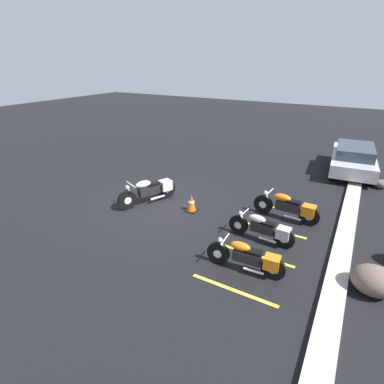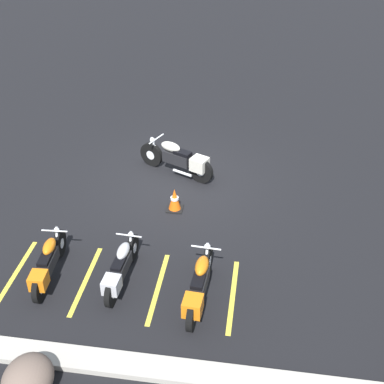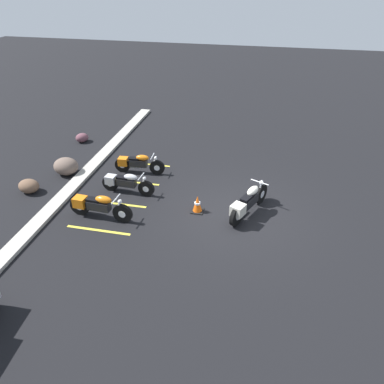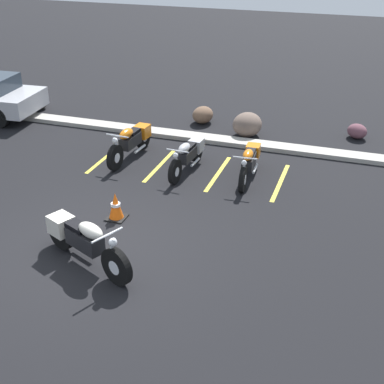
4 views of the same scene
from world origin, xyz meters
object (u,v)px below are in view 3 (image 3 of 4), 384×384
(traffic_cone, at_px, (197,204))
(parked_bike_2, at_px, (137,163))
(motorcycle_cream_featured, at_px, (248,202))
(landscape_rock_2, at_px, (29,186))
(parked_bike_1, at_px, (125,183))
(landscape_rock_0, at_px, (66,166))
(parked_bike_0, at_px, (97,206))
(landscape_rock_3, at_px, (82,138))

(traffic_cone, bearing_deg, parked_bike_2, 53.05)
(motorcycle_cream_featured, bearing_deg, traffic_cone, 119.64)
(landscape_rock_2, bearing_deg, parked_bike_2, -56.13)
(motorcycle_cream_featured, height_order, parked_bike_1, motorcycle_cream_featured)
(parked_bike_1, distance_m, landscape_rock_0, 2.90)
(parked_bike_2, distance_m, traffic_cone, 3.58)
(landscape_rock_2, relative_size, traffic_cone, 1.29)
(parked_bike_0, bearing_deg, traffic_cone, 22.18)
(parked_bike_2, bearing_deg, parked_bike_1, -90.07)
(motorcycle_cream_featured, xyz_separation_m, parked_bike_1, (0.47, 4.40, -0.07))
(motorcycle_cream_featured, xyz_separation_m, traffic_cone, (-0.16, 1.64, -0.21))
(landscape_rock_0, bearing_deg, motorcycle_cream_featured, -100.30)
(landscape_rock_3, bearing_deg, parked_bike_2, -123.45)
(parked_bike_0, xyz_separation_m, landscape_rock_2, (0.95, 3.11, -0.21))
(landscape_rock_3, height_order, traffic_cone, traffic_cone)
(parked_bike_0, relative_size, landscape_rock_0, 2.25)
(landscape_rock_2, bearing_deg, traffic_cone, -89.24)
(parked_bike_0, distance_m, landscape_rock_3, 6.42)
(parked_bike_2, xyz_separation_m, landscape_rock_2, (-2.23, 3.33, -0.17))
(parked_bike_0, height_order, landscape_rock_3, parked_bike_0)
(parked_bike_2, xyz_separation_m, traffic_cone, (-2.15, -2.86, -0.14))
(parked_bike_0, bearing_deg, landscape_rock_3, 124.58)
(landscape_rock_3, bearing_deg, motorcycle_cream_featured, -118.31)
(landscape_rock_2, bearing_deg, parked_bike_0, -106.99)
(landscape_rock_2, bearing_deg, landscape_rock_3, 2.39)
(parked_bike_0, distance_m, parked_bike_1, 1.69)
(parked_bike_0, distance_m, landscape_rock_2, 3.26)
(parked_bike_0, xyz_separation_m, parked_bike_1, (1.66, -0.31, -0.04))
(parked_bike_0, bearing_deg, parked_bike_2, 89.75)
(parked_bike_1, distance_m, traffic_cone, 2.84)
(motorcycle_cream_featured, relative_size, landscape_rock_0, 2.23)
(motorcycle_cream_featured, distance_m, parked_bike_1, 4.43)
(landscape_rock_0, bearing_deg, parked_bike_2, -75.60)
(parked_bike_2, xyz_separation_m, landscape_rock_0, (-0.69, 2.68, -0.08))
(parked_bike_0, bearing_deg, parked_bike_1, 83.09)
(parked_bike_1, height_order, landscape_rock_3, parked_bike_1)
(parked_bike_1, bearing_deg, landscape_rock_3, 136.60)
(landscape_rock_3, bearing_deg, landscape_rock_0, -164.50)
(parked_bike_1, xyz_separation_m, landscape_rock_3, (3.84, 3.61, -0.21))
(landscape_rock_2, relative_size, landscape_rock_3, 1.29)
(parked_bike_1, height_order, landscape_rock_0, parked_bike_1)
(landscape_rock_3, bearing_deg, parked_bike_1, -136.81)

